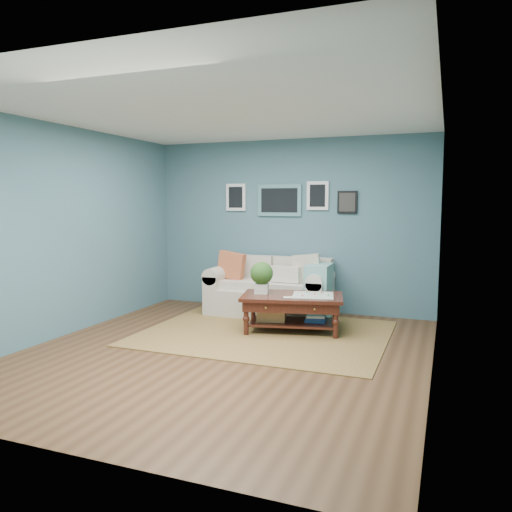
% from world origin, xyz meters
% --- Properties ---
extents(room_shell, '(5.00, 5.02, 2.70)m').
position_xyz_m(room_shell, '(-0.00, 0.06, 1.36)').
color(room_shell, brown).
rests_on(room_shell, ground).
extents(area_rug, '(3.13, 2.50, 0.01)m').
position_xyz_m(area_rug, '(0.15, 0.96, 0.01)').
color(area_rug, brown).
rests_on(area_rug, ground).
extents(loveseat, '(1.90, 0.86, 0.98)m').
position_xyz_m(loveseat, '(-0.08, 2.03, 0.40)').
color(loveseat, beige).
rests_on(loveseat, ground).
extents(coffee_table, '(1.46, 1.04, 0.92)m').
position_xyz_m(coffee_table, '(0.38, 1.18, 0.41)').
color(coffee_table, '#350E0E').
rests_on(coffee_table, ground).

